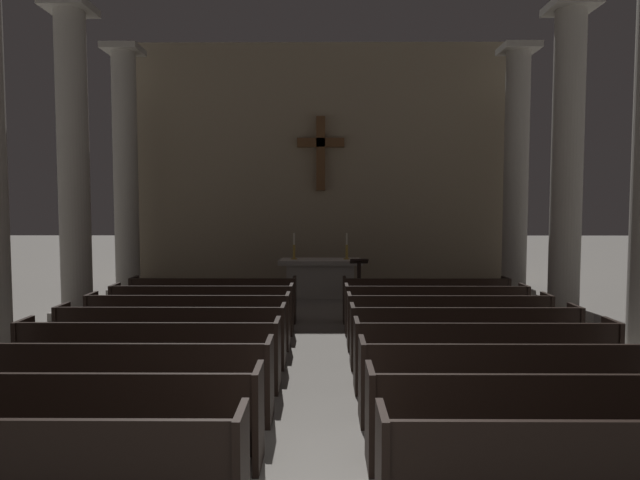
# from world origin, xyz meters

# --- Properties ---
(pew_left_row_1) EXTENTS (3.42, 0.50, 0.95)m
(pew_left_row_1) POSITION_xyz_m (-2.21, -0.04, 0.48)
(pew_left_row_1) COLOR black
(pew_left_row_1) RESTS_ON ground
(pew_left_row_2) EXTENTS (3.42, 0.50, 0.95)m
(pew_left_row_2) POSITION_xyz_m (-2.21, 1.03, 0.48)
(pew_left_row_2) COLOR black
(pew_left_row_2) RESTS_ON ground
(pew_left_row_3) EXTENTS (3.42, 0.50, 0.95)m
(pew_left_row_3) POSITION_xyz_m (-2.21, 2.11, 0.48)
(pew_left_row_3) COLOR black
(pew_left_row_3) RESTS_ON ground
(pew_left_row_4) EXTENTS (3.42, 0.50, 0.95)m
(pew_left_row_4) POSITION_xyz_m (-2.21, 3.18, 0.48)
(pew_left_row_4) COLOR black
(pew_left_row_4) RESTS_ON ground
(pew_left_row_5) EXTENTS (3.42, 0.50, 0.95)m
(pew_left_row_5) POSITION_xyz_m (-2.21, 4.25, 0.48)
(pew_left_row_5) COLOR black
(pew_left_row_5) RESTS_ON ground
(pew_left_row_6) EXTENTS (3.42, 0.50, 0.95)m
(pew_left_row_6) POSITION_xyz_m (-2.21, 5.32, 0.48)
(pew_left_row_6) COLOR black
(pew_left_row_6) RESTS_ON ground
(pew_left_row_7) EXTENTS (3.42, 0.50, 0.95)m
(pew_left_row_7) POSITION_xyz_m (-2.21, 6.40, 0.48)
(pew_left_row_7) COLOR black
(pew_left_row_7) RESTS_ON ground
(pew_left_row_8) EXTENTS (3.42, 0.50, 0.95)m
(pew_left_row_8) POSITION_xyz_m (-2.21, 7.47, 0.48)
(pew_left_row_8) COLOR black
(pew_left_row_8) RESTS_ON ground
(pew_right_row_1) EXTENTS (3.42, 0.50, 0.95)m
(pew_right_row_1) POSITION_xyz_m (2.21, -0.04, 0.48)
(pew_right_row_1) COLOR black
(pew_right_row_1) RESTS_ON ground
(pew_right_row_2) EXTENTS (3.42, 0.50, 0.95)m
(pew_right_row_2) POSITION_xyz_m (2.21, 1.03, 0.48)
(pew_right_row_2) COLOR black
(pew_right_row_2) RESTS_ON ground
(pew_right_row_3) EXTENTS (3.42, 0.50, 0.95)m
(pew_right_row_3) POSITION_xyz_m (2.21, 2.11, 0.48)
(pew_right_row_3) COLOR black
(pew_right_row_3) RESTS_ON ground
(pew_right_row_4) EXTENTS (3.42, 0.50, 0.95)m
(pew_right_row_4) POSITION_xyz_m (2.21, 3.18, 0.48)
(pew_right_row_4) COLOR black
(pew_right_row_4) RESTS_ON ground
(pew_right_row_5) EXTENTS (3.42, 0.50, 0.95)m
(pew_right_row_5) POSITION_xyz_m (2.21, 4.25, 0.48)
(pew_right_row_5) COLOR black
(pew_right_row_5) RESTS_ON ground
(pew_right_row_6) EXTENTS (3.42, 0.50, 0.95)m
(pew_right_row_6) POSITION_xyz_m (2.21, 5.32, 0.48)
(pew_right_row_6) COLOR black
(pew_right_row_6) RESTS_ON ground
(pew_right_row_7) EXTENTS (3.42, 0.50, 0.95)m
(pew_right_row_7) POSITION_xyz_m (2.21, 6.40, 0.48)
(pew_right_row_7) COLOR black
(pew_right_row_7) RESTS_ON ground
(pew_right_row_8) EXTENTS (3.42, 0.50, 0.95)m
(pew_right_row_8) POSITION_xyz_m (2.21, 7.47, 0.48)
(pew_right_row_8) COLOR black
(pew_right_row_8) RESTS_ON ground
(column_left_third) EXTENTS (0.96, 0.96, 6.65)m
(column_left_third) POSITION_xyz_m (-5.22, 7.81, 3.24)
(column_left_third) COLOR #ADA89E
(column_left_third) RESTS_ON ground
(column_right_third) EXTENTS (0.96, 0.96, 6.65)m
(column_right_third) POSITION_xyz_m (5.22, 7.81, 3.24)
(column_right_third) COLOR #ADA89E
(column_right_third) RESTS_ON ground
(column_left_fourth) EXTENTS (0.96, 0.96, 6.65)m
(column_left_fourth) POSITION_xyz_m (-5.22, 10.93, 3.24)
(column_left_fourth) COLOR #ADA89E
(column_left_fourth) RESTS_ON ground
(column_right_fourth) EXTENTS (0.96, 0.96, 6.65)m
(column_right_fourth) POSITION_xyz_m (5.22, 10.93, 3.24)
(column_right_fourth) COLOR #ADA89E
(column_right_fourth) RESTS_ON ground
(altar) EXTENTS (2.20, 0.90, 1.01)m
(altar) POSITION_xyz_m (0.00, 10.69, 0.53)
(altar) COLOR #A8A399
(altar) RESTS_ON ground
(candlestick_left) EXTENTS (0.16, 0.16, 0.70)m
(candlestick_left) POSITION_xyz_m (-0.70, 10.69, 1.23)
(candlestick_left) COLOR #B79338
(candlestick_left) RESTS_ON altar
(candlestick_right) EXTENTS (0.16, 0.16, 0.70)m
(candlestick_right) POSITION_xyz_m (0.70, 10.69, 1.23)
(candlestick_right) COLOR #B79338
(candlestick_right) RESTS_ON altar
(apse_with_cross) EXTENTS (11.47, 0.51, 7.15)m
(apse_with_cross) POSITION_xyz_m (0.00, 12.49, 3.58)
(apse_with_cross) COLOR gray
(apse_with_cross) RESTS_ON ground
(lectern) EXTENTS (0.44, 0.36, 1.15)m
(lectern) POSITION_xyz_m (0.95, 9.49, 0.55)
(lectern) COLOR black
(lectern) RESTS_ON ground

